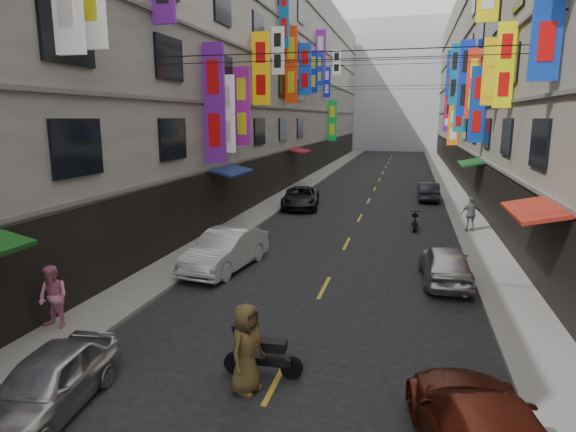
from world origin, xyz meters
The scene contains 19 objects.
sidewalk_left centered at (-6.00, 42.00, 0.06)m, with size 2.00×90.00×0.12m, color slate.
sidewalk_right centered at (6.00, 42.00, 0.06)m, with size 2.00×90.00×0.12m, color slate.
building_row_left centered at (-11.99, 42.00, 9.49)m, with size 10.14×90.00×19.00m.
building_row_right centered at (11.99, 42.00, 9.49)m, with size 10.14×90.00×19.00m.
haze_block centered at (0.00, 92.00, 11.00)m, with size 18.00×8.00×22.00m, color #A8AFBB.
shop_signage centered at (-0.14, 34.90, 9.12)m, with size 14.00×55.00×12.46m.
street_awnings centered at (-1.26, 26.00, 3.00)m, with size 13.99×35.20×0.41m.
overhead_cables centered at (0.00, 30.00, 8.80)m, with size 14.00×38.04×1.24m.
lane_markings centered at (0.00, 39.00, 0.00)m, with size 0.12×80.20×0.01m.
scooter_crossing centered at (-0.31, 12.03, 0.44)m, with size 1.80×0.50×1.14m.
scooter_far_right centered at (3.04, 27.73, 0.44)m, with size 0.50×1.80×1.14m.
car_left_near centered at (-4.00, 9.70, 0.62)m, with size 1.47×3.65×1.24m, color #AEADB2.
car_left_mid centered at (-4.00, 19.11, 0.75)m, with size 1.59×4.56×1.50m, color silver.
car_left_far centered at (-4.00, 32.22, 0.67)m, with size 2.22×4.82×1.34m, color black.
car_right_mid centered at (4.00, 19.53, 0.67)m, with size 1.59×3.94×1.34m, color #AFAFB4.
car_right_far centered at (4.00, 37.15, 0.64)m, with size 1.35×3.87×1.27m, color #282930.
pedestrian_lfar centered at (-6.43, 12.84, 0.98)m, with size 0.84×0.57×1.72m, color pink.
pedestrian_rfar centered at (5.71, 27.48, 0.99)m, with size 1.02×0.58×1.74m, color slate.
pedestrian_crossing centered at (-0.50, 11.37, 0.96)m, with size 0.94×0.64×1.93m, color brown.
Camera 1 is at (2.59, 2.62, 5.67)m, focal length 30.00 mm.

